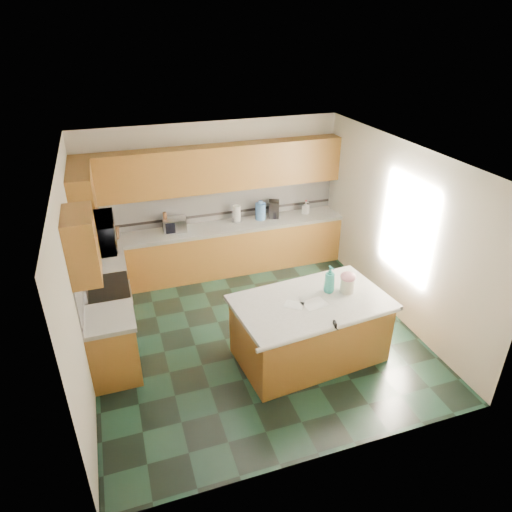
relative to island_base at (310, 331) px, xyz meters
name	(u,v)px	position (x,y,z in m)	size (l,w,h in m)	color
floor	(254,333)	(-0.57, 0.72, -0.43)	(4.60, 4.60, 0.00)	black
ceiling	(253,157)	(-0.57, 0.72, 2.27)	(4.60, 4.60, 0.00)	white
wall_back	(213,197)	(-0.57, 3.04, 0.92)	(4.60, 0.04, 2.70)	silver
wall_front	(330,362)	(-0.57, -1.60, 0.92)	(4.60, 0.04, 2.70)	silver
wall_left	(75,282)	(-2.89, 0.72, 0.92)	(0.04, 4.60, 2.70)	silver
wall_right	(399,232)	(1.75, 0.72, 0.92)	(0.04, 4.60, 2.70)	silver
back_base_cab	(220,251)	(-0.57, 2.72, 0.00)	(4.60, 0.60, 0.86)	#5A3414
back_countertop	(219,228)	(-0.57, 2.72, 0.46)	(4.60, 0.64, 0.06)	white
back_upper_cab	(214,168)	(-0.57, 2.86, 1.51)	(4.60, 0.33, 0.78)	#5A3414
back_backsplash	(214,204)	(-0.57, 3.01, 0.81)	(4.60, 0.02, 0.63)	silver
back_accent_band	(215,214)	(-0.57, 3.00, 0.61)	(4.60, 0.01, 0.05)	black
left_base_cab_rear	(108,288)	(-2.57, 2.01, 0.00)	(0.60, 0.82, 0.86)	#5A3414
left_counter_rear	(104,263)	(-2.57, 2.01, 0.46)	(0.64, 0.82, 0.06)	white
left_base_cab_front	(114,348)	(-2.57, 0.48, 0.00)	(0.60, 0.72, 0.86)	#5A3414
left_counter_front	(108,319)	(-2.57, 0.48, 0.46)	(0.64, 0.72, 0.06)	white
left_backsplash	(80,269)	(-2.86, 1.27, 0.81)	(0.02, 2.30, 0.63)	silver
left_accent_band	(83,281)	(-2.85, 1.27, 0.61)	(0.01, 2.30, 0.05)	black
left_upper_cab_rear	(82,196)	(-2.70, 2.15, 1.51)	(0.33, 1.09, 0.78)	#5A3414
left_upper_cab_front	(82,245)	(-2.70, 0.48, 1.51)	(0.33, 0.72, 0.78)	#5A3414
range_body	(111,315)	(-2.57, 1.22, 0.01)	(0.60, 0.76, 0.88)	#B7B7BC
range_oven_door	(132,314)	(-2.28, 1.22, -0.03)	(0.02, 0.68, 0.55)	black
range_cooktop	(106,288)	(-2.57, 1.22, 0.47)	(0.62, 0.78, 0.04)	black
range_handle	(131,292)	(-2.25, 1.22, 0.35)	(0.02, 0.02, 0.66)	#B7B7BC
range_backguard	(85,284)	(-2.83, 1.22, 0.59)	(0.06, 0.76, 0.18)	#B7B7BC
microwave	(96,234)	(-2.57, 1.22, 1.30)	(0.73, 0.50, 0.41)	#B7B7BC
island_base	(310,331)	(0.00, 0.00, 0.00)	(1.93, 1.10, 0.86)	#5A3414
island_top	(312,303)	(0.00, 0.00, 0.46)	(2.03, 1.20, 0.06)	white
island_bullnose	(332,329)	(0.00, -0.60, 0.46)	(0.06, 0.06, 2.03)	white
treat_jar	(347,285)	(0.55, 0.06, 0.59)	(0.19, 0.19, 0.20)	#F1E6CB
treat_jar_lid	(348,277)	(0.55, 0.06, 0.72)	(0.21, 0.21, 0.13)	pink
treat_jar_knob	(348,274)	(0.55, 0.06, 0.77)	(0.02, 0.02, 0.07)	tan
treat_jar_knob_end_l	(346,274)	(0.51, 0.06, 0.77)	(0.04, 0.04, 0.04)	tan
treat_jar_knob_end_r	(351,273)	(0.58, 0.06, 0.77)	(0.04, 0.04, 0.04)	tan
soap_bottle_island	(330,279)	(0.31, 0.13, 0.68)	(0.15, 0.15, 0.39)	teal
paper_sheet_a	(314,304)	(0.00, -0.08, 0.49)	(0.32, 0.24, 0.00)	white
paper_sheet_b	(294,305)	(-0.26, -0.01, 0.49)	(0.24, 0.18, 0.00)	white
clamp_body	(335,325)	(0.04, -0.58, 0.50)	(0.03, 0.09, 0.08)	black
clamp_handle	(337,329)	(0.04, -0.64, 0.48)	(0.01, 0.01, 0.06)	black
knife_block	(115,233)	(-2.34, 2.77, 0.60)	(0.12, 0.10, 0.21)	#472814
utensil_crock	(166,227)	(-1.49, 2.80, 0.56)	(0.12, 0.12, 0.14)	black
utensil_bundle	(165,218)	(-1.49, 2.80, 0.74)	(0.07, 0.07, 0.21)	#472814
toaster_oven	(175,225)	(-1.33, 2.77, 0.61)	(0.40, 0.27, 0.23)	#B7B7BC
toaster_oven_door	(176,228)	(-1.33, 2.64, 0.61)	(0.36, 0.01, 0.19)	black
paper_towel	(237,214)	(-0.20, 2.82, 0.64)	(0.14, 0.14, 0.30)	white
paper_towel_base	(237,221)	(-0.20, 2.82, 0.50)	(0.20, 0.20, 0.01)	#B7B7BC
water_jug	(261,211)	(0.24, 2.78, 0.65)	(0.19, 0.19, 0.31)	#5084C9
water_jug_neck	(261,202)	(0.24, 2.78, 0.82)	(0.09, 0.09, 0.04)	#5084C9
coffee_maker	(274,209)	(0.51, 2.80, 0.65)	(0.19, 0.21, 0.32)	black
coffee_carafe	(275,215)	(0.51, 2.76, 0.56)	(0.13, 0.13, 0.13)	black
soap_bottle_back	(306,208)	(1.14, 2.77, 0.61)	(0.11, 0.11, 0.24)	white
soap_back_cap	(306,201)	(1.14, 2.77, 0.75)	(0.02, 0.02, 0.03)	red
window_light_proxy	(407,228)	(1.72, 0.52, 1.07)	(0.02, 1.40, 1.10)	white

